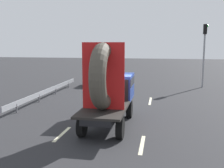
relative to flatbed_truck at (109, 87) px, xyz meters
The scene contains 9 objects.
ground_plane 1.96m from the flatbed_truck, 108.56° to the left, with size 120.00×120.00×0.00m, color #28282B.
flatbed_truck is the anchor object (origin of this frame).
distant_sedan 13.16m from the flatbed_truck, 106.22° to the left, with size 1.68×3.91×1.28m.
traffic_light 14.57m from the flatbed_truck, 63.73° to the left, with size 0.42×0.36×5.80m.
guardrail 8.29m from the flatbed_truck, 135.45° to the left, with size 0.10×12.02×0.71m.
lane_dash_left_near 3.22m from the flatbed_truck, 135.02° to the right, with size 2.01×0.16×0.01m, color beige.
lane_dash_left_far 5.89m from the flatbed_truck, 109.15° to the left, with size 2.34×0.16×0.01m, color beige.
lane_dash_right_near 3.61m from the flatbed_truck, 53.35° to the right, with size 2.09×0.16×0.01m, color beige.
lane_dash_right_far 6.53m from the flatbed_truck, 72.97° to the left, with size 2.50×0.16×0.01m, color beige.
Camera 1 is at (2.60, -13.18, 4.07)m, focal length 42.72 mm.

